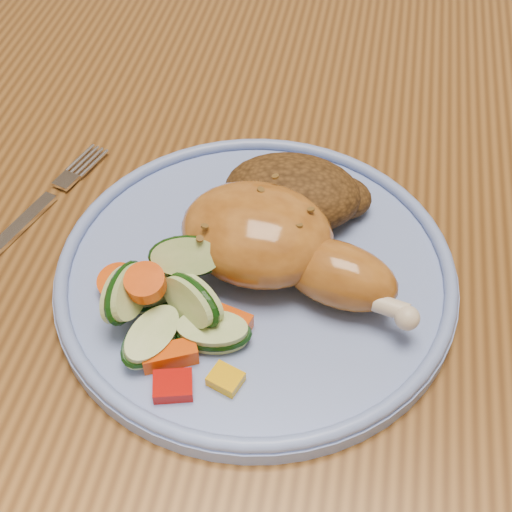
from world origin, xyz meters
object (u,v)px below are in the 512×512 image
object	(u,v)px
plate	(256,275)
fork	(31,214)
dining_table	(331,237)
chair_far	(365,42)

from	to	relation	value
plate	fork	xyz separation A→B (m)	(-0.19, 0.03, -0.00)
dining_table	plate	bearing A→B (deg)	-109.47
chair_far	fork	distance (m)	0.81
dining_table	plate	size ratio (longest dim) A/B	4.81
plate	chair_far	bearing A→B (deg)	86.46
fork	dining_table	bearing A→B (deg)	23.20
dining_table	plate	world-z (taller)	plate
dining_table	plate	distance (m)	0.17
chair_far	fork	xyz separation A→B (m)	(-0.24, -0.73, 0.26)
dining_table	fork	xyz separation A→B (m)	(-0.24, -0.10, 0.09)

